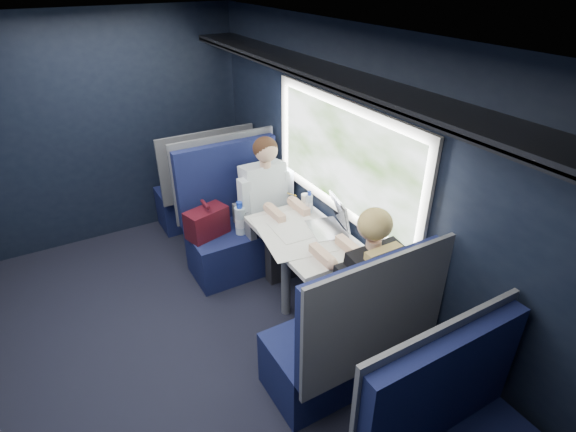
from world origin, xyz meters
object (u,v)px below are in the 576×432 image
seat_bay_near (237,226)px  table (302,243)px  seat_bay_far (346,343)px  woman (364,281)px  bottle_small (309,203)px  seat_row_front (205,190)px  cup (305,199)px  man (269,200)px  laptop (333,221)px

seat_bay_near → table: bearing=-77.0°
seat_bay_far → woman: bearing=33.8°
bottle_small → seat_row_front: bearing=105.8°
seat_bay_far → bottle_small: bearing=69.9°
table → seat_row_front: 1.82m
cup → man: bearing=131.6°
man → woman: (0.00, -1.41, 0.01)m
table → woman: size_ratio=0.76×
table → laptop: 0.31m
seat_bay_near → woman: size_ratio=0.95×
seat_row_front → woman: size_ratio=0.88×
seat_row_front → cup: seat_row_front is taller
woman → cup: size_ratio=14.31×
table → woman: woman is taller
seat_row_front → cup: size_ratio=12.56×
table → seat_bay_near: seat_bay_near is taller
seat_bay_near → seat_bay_far: (0.02, -1.75, -0.01)m
table → woman: bearing=-84.5°
seat_bay_near → cup: bearing=-40.8°
seat_row_front → seat_bay_far: bearing=-90.0°
table → seat_bay_near: 0.92m
seat_row_front → cup: 1.49m
seat_bay_far → cup: size_ratio=13.64×
seat_row_front → bottle_small: bearing=-74.2°
woman → seat_bay_far: bearing=-146.2°
bottle_small → cup: (0.05, 0.15, -0.04)m
seat_bay_far → woman: woman is taller
laptop → bottle_small: (-0.02, 0.32, 0.02)m
seat_bay_near → man: man is taller
laptop → bottle_small: laptop is taller
table → seat_row_front: seat_row_front is taller
seat_bay_near → woman: 1.63m
man → laptop: (0.20, -0.73, 0.09)m
table → woman: (0.07, -0.71, 0.06)m
seat_bay_far → man: 1.62m
table → cup: bearing=55.9°
cup → seat_bay_near: bearing=139.2°
seat_row_front → woman: bearing=-84.3°
seat_bay_far → man: size_ratio=0.95×
woman → seat_row_front: bearing=95.7°
seat_bay_near → laptop: seat_bay_near is taller
man → woman: bearing=-90.0°
man → laptop: size_ratio=3.35×
man → woman: 1.41m
seat_bay_far → cup: 1.45m
seat_row_front → bottle_small: size_ratio=5.68×
seat_row_front → laptop: seat_row_front is taller
cup → laptop: bearing=-93.9°
seat_row_front → man: bearing=-77.2°
seat_bay_far → seat_row_front: (0.00, 2.67, -0.00)m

